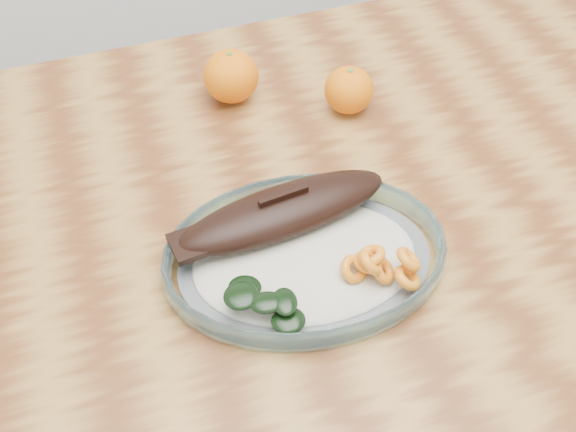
{
  "coord_description": "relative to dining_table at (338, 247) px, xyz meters",
  "views": [
    {
      "loc": [
        -0.26,
        -0.56,
        1.39
      ],
      "look_at": [
        -0.08,
        -0.03,
        0.77
      ],
      "focal_mm": 45.0,
      "sensor_mm": 36.0,
      "label": 1
    }
  ],
  "objects": [
    {
      "name": "plated_meal",
      "position": [
        -0.08,
        -0.08,
        0.12
      ],
      "size": [
        0.63,
        0.63,
        0.08
      ],
      "rotation": [
        0.0,
        0.0,
        -0.13
      ],
      "color": "white",
      "rests_on": "dining_table"
    },
    {
      "name": "dining_table",
      "position": [
        0.0,
        0.0,
        0.0
      ],
      "size": [
        1.2,
        0.8,
        0.75
      ],
      "color": "brown",
      "rests_on": "ground"
    },
    {
      "name": "orange_right",
      "position": [
        0.07,
        0.15,
        0.13
      ],
      "size": [
        0.07,
        0.07,
        0.07
      ],
      "primitive_type": "sphere",
      "color": "#FF5A05",
      "rests_on": "dining_table"
    },
    {
      "name": "orange_left",
      "position": [
        -0.08,
        0.23,
        0.14
      ],
      "size": [
        0.08,
        0.08,
        0.08
      ],
      "primitive_type": "sphere",
      "color": "#FF5A05",
      "rests_on": "dining_table"
    }
  ]
}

